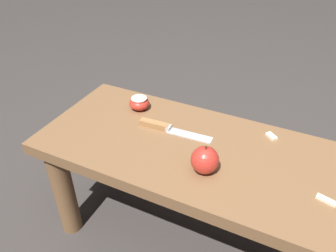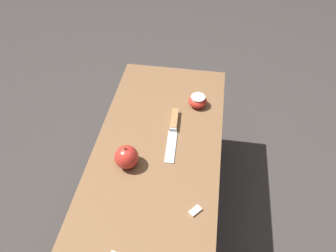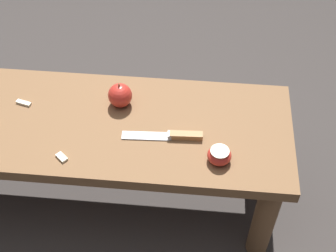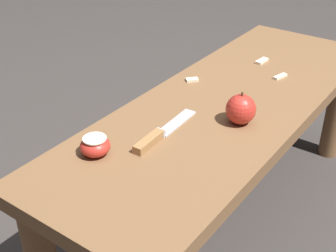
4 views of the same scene
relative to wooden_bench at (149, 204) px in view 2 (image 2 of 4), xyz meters
The scene contains 6 objects.
ground_plane 0.35m from the wooden_bench, ahead, with size 8.00×8.00×0.00m, color #383330.
wooden_bench is the anchor object (origin of this frame).
knife 0.29m from the wooden_bench, behind, with size 0.25×0.04×0.02m.
apple_whole 0.17m from the wooden_bench, 136.50° to the right, with size 0.08×0.08×0.09m.
apple_cut 0.44m from the wooden_bench, 164.07° to the left, with size 0.07×0.07×0.04m.
apple_slice_near_knife 0.18m from the wooden_bench, 72.23° to the left, with size 0.04×0.04×0.01m.
Camera 2 is at (0.54, 0.15, 1.29)m, focal length 35.00 mm.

